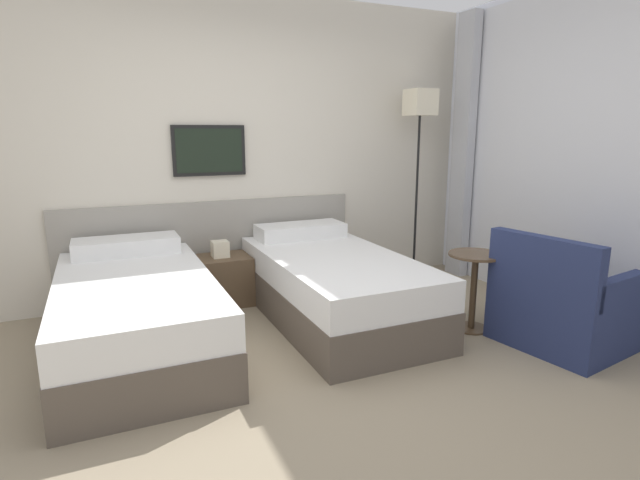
{
  "coord_description": "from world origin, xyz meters",
  "views": [
    {
      "loc": [
        -1.15,
        -2.54,
        1.51
      ],
      "look_at": [
        0.37,
        0.88,
        0.68
      ],
      "focal_mm": 28.0,
      "sensor_mm": 36.0,
      "label": 1
    }
  ],
  "objects": [
    {
      "name": "ground_plane",
      "position": [
        0.0,
        0.0,
        0.0
      ],
      "size": [
        16.0,
        16.0,
        0.0
      ],
      "primitive_type": "plane",
      "color": "gray"
    },
    {
      "name": "wall_headboard",
      "position": [
        -0.01,
        1.98,
        1.3
      ],
      "size": [
        10.0,
        0.1,
        2.7
      ],
      "color": "beige",
      "rests_on": "ground_plane"
    },
    {
      "name": "wall_window",
      "position": [
        2.4,
        -0.17,
        1.34
      ],
      "size": [
        0.21,
        4.45,
        2.7
      ],
      "color": "white",
      "rests_on": "ground_plane"
    },
    {
      "name": "bed_near_door",
      "position": [
        -0.99,
        0.95,
        0.28
      ],
      "size": [
        1.01,
        1.95,
        0.66
      ],
      "color": "brown",
      "rests_on": "ground_plane"
    },
    {
      "name": "bed_near_window",
      "position": [
        0.52,
        0.95,
        0.28
      ],
      "size": [
        1.01,
        1.95,
        0.66
      ],
      "color": "brown",
      "rests_on": "ground_plane"
    },
    {
      "name": "nightstand",
      "position": [
        -0.23,
        1.67,
        0.22
      ],
      "size": [
        0.5,
        0.4,
        0.57
      ],
      "color": "brown",
      "rests_on": "ground_plane"
    },
    {
      "name": "floor_lamp",
      "position": [
        1.77,
        1.64,
        1.62
      ],
      "size": [
        0.25,
        0.25,
        1.9
      ],
      "color": "black",
      "rests_on": "ground_plane"
    },
    {
      "name": "side_table",
      "position": [
        1.4,
        0.3,
        0.42
      ],
      "size": [
        0.41,
        0.41,
        0.61
      ],
      "color": "brown",
      "rests_on": "ground_plane"
    },
    {
      "name": "armchair",
      "position": [
        1.77,
        -0.18,
        0.27
      ],
      "size": [
        0.82,
        0.89,
        0.83
      ],
      "rotation": [
        0.0,
        0.0,
        1.74
      ],
      "color": "navy",
      "rests_on": "ground_plane"
    }
  ]
}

